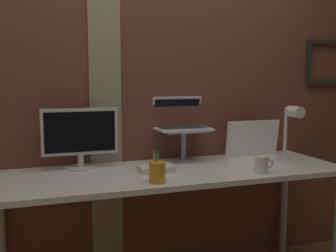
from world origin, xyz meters
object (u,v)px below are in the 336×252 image
(laptop, at_px, (180,120))
(whiteboard_panel, at_px, (252,138))
(coffee_mug, at_px, (262,165))
(pen_cup, at_px, (157,172))
(monitor, at_px, (80,135))
(desk_lamp, at_px, (291,128))

(laptop, bearing_deg, whiteboard_panel, -5.48)
(laptop, height_order, coffee_mug, laptop)
(pen_cup, xyz_separation_m, coffee_mug, (0.62, -0.00, -0.01))
(monitor, bearing_deg, whiteboard_panel, 0.94)
(monitor, xyz_separation_m, whiteboard_panel, (1.18, 0.02, -0.08))
(whiteboard_panel, bearing_deg, monitor, -179.06)
(desk_lamp, distance_m, coffee_mug, 0.41)
(laptop, distance_m, whiteboard_panel, 0.54)
(desk_lamp, xyz_separation_m, coffee_mug, (-0.32, -0.18, -0.18))
(laptop, bearing_deg, coffee_mug, -59.53)
(pen_cup, bearing_deg, coffee_mug, -0.05)
(monitor, relative_size, whiteboard_panel, 1.12)
(laptop, relative_size, desk_lamp, 0.95)
(desk_lamp, bearing_deg, pen_cup, -169.16)
(laptop, height_order, whiteboard_panel, laptop)
(desk_lamp, relative_size, pen_cup, 2.14)
(whiteboard_panel, xyz_separation_m, pen_cup, (-0.84, -0.47, -0.07))
(monitor, bearing_deg, laptop, 6.01)
(coffee_mug, bearing_deg, laptop, 120.47)
(monitor, height_order, laptop, laptop)
(laptop, bearing_deg, desk_lamp, -28.40)
(whiteboard_panel, distance_m, pen_cup, 0.96)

